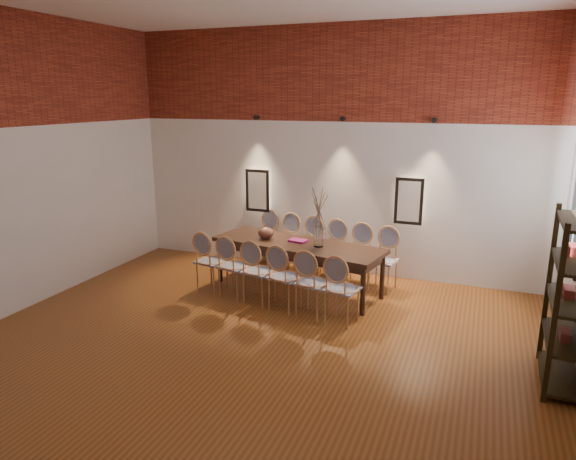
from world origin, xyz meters
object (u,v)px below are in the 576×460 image
(chair_far_d, at_px, (332,251))
(chair_far_e, at_px, (357,256))
(chair_near_b, at_px, (235,266))
(shelving_rack, at_px, (569,301))
(book, at_px, (298,241))
(chair_far_a, at_px, (264,240))
(chair_near_a, at_px, (212,261))
(chair_far_c, at_px, (308,247))
(chair_far_b, at_px, (286,243))
(chair_near_d, at_px, (285,277))
(chair_near_f, at_px, (342,289))
(chair_near_c, at_px, (259,271))
(chair_near_e, at_px, (313,282))
(dining_table, at_px, (297,267))
(bowl, at_px, (266,233))
(chair_far_f, at_px, (383,260))
(vase, at_px, (318,237))

(chair_far_d, xyz_separation_m, chair_far_e, (0.43, -0.08, 0.00))
(chair_near_b, height_order, shelving_rack, shelving_rack)
(book, bearing_deg, chair_far_e, 31.70)
(chair_far_a, bearing_deg, chair_far_e, 180.00)
(chair_near_a, bearing_deg, chair_far_c, 58.02)
(chair_far_c, xyz_separation_m, book, (0.06, -0.66, 0.30))
(chair_far_b, height_order, book, chair_far_b)
(chair_near_a, distance_m, chair_near_d, 1.32)
(chair_near_f, bearing_deg, chair_near_c, 180.00)
(chair_near_f, distance_m, chair_far_a, 2.61)
(chair_near_e, relative_size, book, 3.62)
(chair_far_c, bearing_deg, dining_table, 107.34)
(chair_near_a, relative_size, chair_near_c, 1.00)
(chair_near_b, bearing_deg, chair_near_a, 180.00)
(chair_near_b, height_order, chair_far_e, same)
(chair_far_a, bearing_deg, chair_near_d, 133.12)
(chair_near_d, relative_size, bowl, 3.92)
(chair_near_b, height_order, chair_far_f, same)
(chair_near_f, bearing_deg, vase, 136.52)
(chair_near_c, xyz_separation_m, chair_near_f, (1.29, -0.25, 0.00))
(chair_near_d, height_order, chair_far_a, same)
(chair_near_f, distance_m, book, 1.40)
(bowl, bearing_deg, chair_near_c, -74.39)
(book, bearing_deg, chair_far_f, 18.47)
(chair_near_f, bearing_deg, chair_far_a, 147.35)
(dining_table, bearing_deg, chair_far_a, 147.35)
(chair_near_a, height_order, chair_far_f, same)
(chair_far_c, height_order, chair_far_f, same)
(chair_near_b, height_order, bowl, chair_near_b)
(chair_far_a, relative_size, shelving_rack, 0.52)
(chair_far_a, height_order, chair_far_e, same)
(dining_table, relative_size, chair_near_b, 2.80)
(dining_table, distance_m, chair_far_d, 0.74)
(dining_table, distance_m, vase, 0.63)
(chair_far_b, xyz_separation_m, chair_far_f, (1.73, -0.33, 0.00))
(chair_far_f, bearing_deg, book, 29.28)
(vase, bearing_deg, chair_far_d, 90.17)
(dining_table, xyz_separation_m, chair_far_d, (0.35, 0.65, 0.09))
(chair_far_a, relative_size, chair_far_f, 1.00)
(chair_far_c, xyz_separation_m, chair_far_d, (0.43, -0.08, 0.00))
(chair_near_f, bearing_deg, bowl, 158.30)
(book, bearing_deg, chair_near_a, -154.85)
(chair_near_e, height_order, bowl, chair_near_e)
(chair_far_c, height_order, chair_far_e, same)
(chair_far_c, bearing_deg, chair_near_b, 72.66)
(chair_near_a, height_order, chair_near_d, same)
(chair_near_f, distance_m, chair_far_f, 1.41)
(chair_far_a, bearing_deg, chair_near_c, 121.98)
(chair_near_e, bearing_deg, chair_far_e, 90.00)
(dining_table, distance_m, bowl, 0.72)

